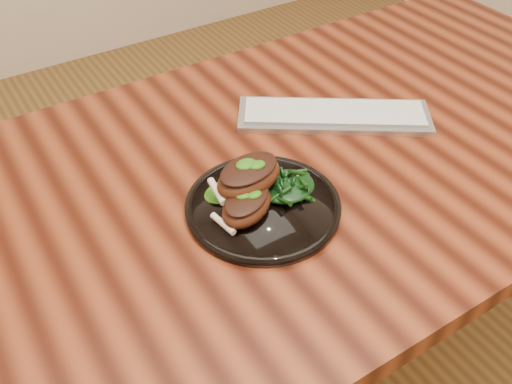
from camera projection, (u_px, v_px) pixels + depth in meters
desk at (296, 191)px, 1.08m from camera, size 1.60×0.80×0.75m
plate at (263, 206)px, 0.91m from camera, size 0.25×0.25×0.02m
lamb_chop_front at (246, 204)px, 0.87m from camera, size 0.12×0.11×0.05m
lamb_chop_back at (248, 176)px, 0.89m from camera, size 0.13×0.10×0.05m
herb_smear at (229, 190)px, 0.93m from camera, size 0.09×0.06×0.01m
greens_heap at (287, 183)px, 0.92m from camera, size 0.09×0.09×0.04m
keyboard at (334, 115)px, 1.11m from camera, size 0.37×0.30×0.02m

